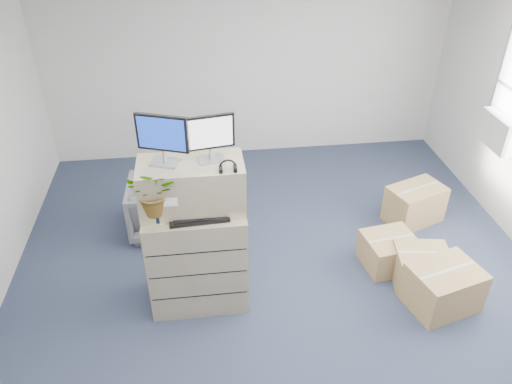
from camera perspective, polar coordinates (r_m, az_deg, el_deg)
ground at (r=5.42m, az=3.41°, el=-13.05°), size 7.00×7.00×0.00m
wall_back at (r=7.64m, az=-0.97°, el=14.11°), size 6.00×0.02×2.80m
ac_unit at (r=6.81m, az=26.18°, el=6.24°), size 0.24×0.60×0.40m
filing_cabinet_lower at (r=5.17m, az=-6.69°, el=-7.30°), size 0.98×0.60×1.15m
filing_cabinet_upper at (r=4.73m, az=-7.35°, el=0.70°), size 0.98×0.49×0.49m
monitor_left at (r=4.51m, az=-10.66°, el=6.21°), size 0.47×0.26×0.48m
monitor_right at (r=4.51m, az=-5.30°, el=6.42°), size 0.45×0.21×0.45m
headphones at (r=4.42m, az=-3.24°, el=2.86°), size 0.16×0.02×0.16m
keyboard at (r=4.70m, az=-6.53°, el=-2.86°), size 0.57×0.27×0.03m
mouse at (r=4.72m, az=-2.94°, el=-2.41°), size 0.11×0.07×0.04m
water_bottle at (r=4.77m, az=-6.40°, el=-0.18°), size 0.09×0.09×0.31m
phone_dock at (r=4.83m, az=-8.17°, el=-1.44°), size 0.06×0.05×0.14m
external_drive at (r=4.91m, az=-2.77°, el=-0.59°), size 0.27×0.23×0.07m
tissue_box at (r=4.83m, az=-2.98°, el=-0.11°), size 0.24×0.13×0.09m
potted_plant at (r=4.60m, az=-11.41°, el=-0.49°), size 0.58×0.60×0.46m
office_chair at (r=6.31m, az=-10.87°, el=-1.34°), size 0.77×0.73×0.78m
cardboard_boxes at (r=6.05m, az=18.11°, el=-6.31°), size 1.34×2.16×0.50m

